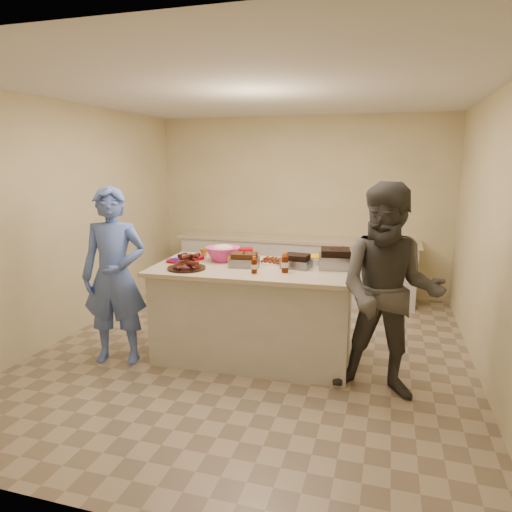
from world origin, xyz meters
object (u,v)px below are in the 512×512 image
(bbq_bottle_a, at_px, (254,273))
(guest_gray, at_px, (382,393))
(roasting_pan, at_px, (335,268))
(rib_platter, at_px, (187,269))
(coleslaw_bowl, at_px, (223,261))
(plastic_cup, at_px, (204,256))
(bbq_bottle_b, at_px, (285,272))
(island, at_px, (255,355))
(guest_blue, at_px, (120,359))
(mustard_bottle, at_px, (229,263))

(bbq_bottle_a, height_order, guest_gray, bbq_bottle_a)
(roasting_pan, bearing_deg, rib_platter, -170.86)
(bbq_bottle_a, bearing_deg, rib_platter, -177.99)
(coleslaw_bowl, height_order, plastic_cup, coleslaw_bowl)
(bbq_bottle_b, distance_m, plastic_cup, 1.17)
(island, xyz_separation_m, roasting_pan, (0.80, 0.18, 0.98))
(bbq_bottle_b, distance_m, guest_blue, 1.98)
(roasting_pan, relative_size, mustard_bottle, 3.06)
(rib_platter, xyz_separation_m, bbq_bottle_a, (0.70, 0.02, 0.00))
(coleslaw_bowl, bearing_deg, island, -22.56)
(roasting_pan, relative_size, bbq_bottle_a, 2.00)
(rib_platter, height_order, plastic_cup, rib_platter)
(rib_platter, height_order, bbq_bottle_b, bbq_bottle_b)
(rib_platter, height_order, coleslaw_bowl, coleslaw_bowl)
(roasting_pan, relative_size, plastic_cup, 3.60)
(coleslaw_bowl, height_order, guest_blue, coleslaw_bowl)
(mustard_bottle, height_order, plastic_cup, mustard_bottle)
(plastic_cup, bearing_deg, bbq_bottle_b, -25.16)
(coleslaw_bowl, xyz_separation_m, bbq_bottle_b, (0.76, -0.33, 0.00))
(coleslaw_bowl, bearing_deg, bbq_bottle_b, -23.23)
(rib_platter, bearing_deg, plastic_cup, 97.02)
(rib_platter, relative_size, coleslaw_bowl, 1.03)
(coleslaw_bowl, bearing_deg, mustard_bottle, -42.45)
(bbq_bottle_b, bearing_deg, coleslaw_bowl, 156.77)
(rib_platter, xyz_separation_m, guest_blue, (-0.70, -0.20, -0.98))
(island, height_order, roasting_pan, roasting_pan)
(coleslaw_bowl, distance_m, guest_gray, 2.09)
(plastic_cup, bearing_deg, bbq_bottle_a, -38.01)
(guest_blue, bearing_deg, guest_gray, -13.07)
(rib_platter, height_order, bbq_bottle_a, bbq_bottle_a)
(bbq_bottle_b, relative_size, guest_blue, 0.11)
(coleslaw_bowl, xyz_separation_m, guest_blue, (-0.92, -0.66, -0.98))
(roasting_pan, height_order, plastic_cup, roasting_pan)
(island, relative_size, coleslaw_bowl, 5.51)
(mustard_bottle, relative_size, plastic_cup, 1.18)
(rib_platter, xyz_separation_m, coleslaw_bowl, (0.22, 0.46, 0.00))
(bbq_bottle_a, bearing_deg, guest_gray, -8.26)
(guest_gray, bearing_deg, island, 166.32)
(roasting_pan, height_order, bbq_bottle_a, bbq_bottle_a)
(island, distance_m, bbq_bottle_b, 1.05)
(bbq_bottle_a, height_order, bbq_bottle_b, bbq_bottle_b)
(island, relative_size, bbq_bottle_b, 10.56)
(roasting_pan, distance_m, mustard_bottle, 1.11)
(bbq_bottle_b, bearing_deg, island, 156.02)
(rib_platter, bearing_deg, mustard_bottle, 48.77)
(coleslaw_bowl, xyz_separation_m, mustard_bottle, (0.11, -0.10, 0.00))
(guest_blue, bearing_deg, island, 6.37)
(rib_platter, distance_m, guest_gray, 2.19)
(mustard_bottle, relative_size, guest_gray, 0.06)
(bbq_bottle_a, bearing_deg, island, 105.68)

